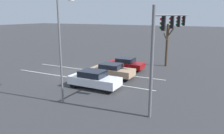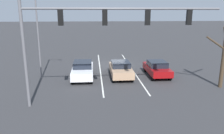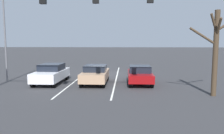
# 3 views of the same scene
# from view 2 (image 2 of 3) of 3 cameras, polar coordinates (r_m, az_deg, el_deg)

# --- Properties ---
(ground_plane) EXTENTS (240.00, 240.00, 0.00)m
(ground_plane) POSITION_cam_2_polar(r_m,az_deg,el_deg) (26.05, 0.53, 0.70)
(ground_plane) COLOR #333335
(lane_stripe_left_divider) EXTENTS (0.12, 16.32, 0.01)m
(lane_stripe_left_divider) POSITION_cam_2_polar(r_m,az_deg,el_deg) (24.20, 5.12, -0.40)
(lane_stripe_left_divider) COLOR silver
(lane_stripe_left_divider) RESTS_ON ground_plane
(lane_stripe_center_divider) EXTENTS (0.12, 16.32, 0.01)m
(lane_stripe_center_divider) POSITION_cam_2_polar(r_m,az_deg,el_deg) (23.85, -3.13, -0.58)
(lane_stripe_center_divider) COLOR silver
(lane_stripe_center_divider) RESTS_ON ground_plane
(car_maroon_leftlane_front) EXTENTS (1.86, 4.23, 1.46)m
(car_maroon_leftlane_front) POSITION_cam_2_polar(r_m,az_deg,el_deg) (21.69, 11.66, -0.29)
(car_maroon_leftlane_front) COLOR maroon
(car_maroon_leftlane_front) RESTS_ON ground_plane
(car_white_rightlane_front) EXTENTS (1.90, 4.56, 1.56)m
(car_white_rightlane_front) POSITION_cam_2_polar(r_m,az_deg,el_deg) (20.69, -7.65, -0.71)
(car_white_rightlane_front) COLOR silver
(car_white_rightlane_front) RESTS_ON ground_plane
(car_tan_midlane_front) EXTENTS (1.92, 4.43, 1.48)m
(car_tan_midlane_front) POSITION_cam_2_polar(r_m,az_deg,el_deg) (20.89, 2.29, -0.53)
(car_tan_midlane_front) COLOR tan
(car_tan_midlane_front) RESTS_ON ground_plane
(traffic_signal_gantry) EXTENTS (12.55, 0.37, 6.85)m
(traffic_signal_gantry) POSITION_cam_2_polar(r_m,az_deg,el_deg) (13.94, -4.78, 10.37)
(traffic_signal_gantry) COLOR slate
(traffic_signal_gantry) RESTS_ON ground_plane
(street_lamp_right_shoulder) EXTENTS (1.73, 0.24, 7.62)m
(street_lamp_right_shoulder) POSITION_cam_2_polar(r_m,az_deg,el_deg) (20.90, -18.30, 8.84)
(street_lamp_right_shoulder) COLOR slate
(street_lamp_right_shoulder) RESTS_ON ground_plane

